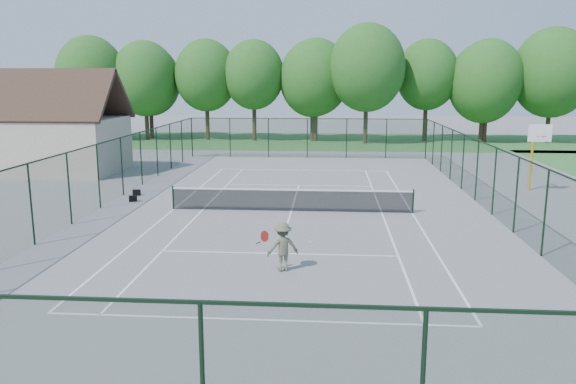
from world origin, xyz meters
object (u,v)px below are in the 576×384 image
Objects in this scene: sports_bag_a at (137,193)px; tennis_player at (283,247)px; tennis_net at (291,199)px; basketball_goal at (536,144)px.

tennis_player reaches higher than sports_bag_a.
tennis_net reaches higher than sports_bag_a.
tennis_player is at bearing -56.11° from sports_bag_a.
sports_bag_a is (-8.29, 2.98, -0.43)m from tennis_net.
tennis_player is (0.29, -8.14, 0.21)m from tennis_net.
basketball_goal reaches higher than tennis_net.
basketball_goal is 2.07× the size of tennis_player.
sports_bag_a is (-20.90, -2.46, -2.42)m from basketball_goal.
tennis_net is at bearing -23.52° from sports_bag_a.
basketball_goal reaches higher than sports_bag_a.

